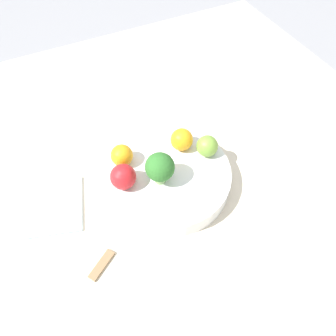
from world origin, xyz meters
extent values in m
plane|color=gray|center=(0.00, 0.00, 0.00)|extent=(6.00, 6.00, 0.00)
cube|color=beige|center=(0.00, 0.00, 0.01)|extent=(1.20, 1.20, 0.02)
cylinder|color=white|center=(0.00, 0.00, 0.04)|extent=(0.26, 0.26, 0.04)
cylinder|color=#8CB76B|center=(0.01, -0.02, 0.07)|extent=(0.02, 0.02, 0.02)
sphere|color=#2D6B28|center=(0.01, -0.02, 0.10)|extent=(0.06, 0.06, 0.06)
sphere|color=red|center=(-0.01, -0.09, 0.09)|extent=(0.05, 0.05, 0.05)
sphere|color=olive|center=(-0.01, 0.09, 0.08)|extent=(0.05, 0.05, 0.05)
sphere|color=orange|center=(-0.06, -0.07, 0.08)|extent=(0.05, 0.05, 0.05)
sphere|color=orange|center=(-0.05, 0.05, 0.09)|extent=(0.05, 0.05, 0.05)
cube|color=silver|center=(-0.05, -0.24, 0.02)|extent=(0.16, 0.15, 0.01)
cube|color=olive|center=(0.11, -0.19, 0.02)|extent=(0.05, 0.06, 0.01)
camera|label=1|loc=(0.36, -0.18, 0.60)|focal=35.00mm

